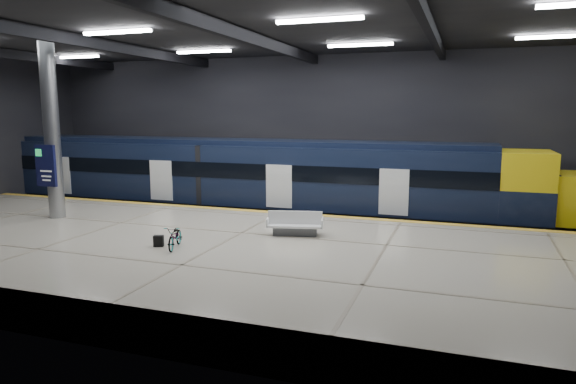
% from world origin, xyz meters
% --- Properties ---
extents(ground, '(30.00, 30.00, 0.00)m').
position_xyz_m(ground, '(0.00, 0.00, 0.00)').
color(ground, black).
rests_on(ground, ground).
extents(room_shell, '(30.10, 16.10, 8.05)m').
position_xyz_m(room_shell, '(-0.00, 0.00, 5.72)').
color(room_shell, black).
rests_on(room_shell, ground).
extents(platform, '(30.00, 11.00, 1.10)m').
position_xyz_m(platform, '(0.00, -2.50, 0.55)').
color(platform, beige).
rests_on(platform, ground).
extents(safety_strip, '(30.00, 0.40, 0.01)m').
position_xyz_m(safety_strip, '(0.00, 2.75, 1.11)').
color(safety_strip, yellow).
rests_on(safety_strip, platform).
extents(rails, '(30.00, 1.52, 0.16)m').
position_xyz_m(rails, '(0.00, 5.50, 0.08)').
color(rails, gray).
rests_on(rails, ground).
extents(train, '(29.40, 2.84, 3.79)m').
position_xyz_m(train, '(-1.70, 5.50, 2.06)').
color(train, black).
rests_on(train, ground).
extents(bench, '(2.02, 1.19, 0.84)m').
position_xyz_m(bench, '(1.86, -0.73, 1.39)').
color(bench, '#595B60').
rests_on(bench, platform).
extents(bicycle, '(0.85, 1.45, 0.72)m').
position_xyz_m(bicycle, '(-1.09, -3.53, 1.46)').
color(bicycle, '#99999E').
rests_on(bicycle, platform).
extents(pannier_bag, '(0.34, 0.27, 0.35)m').
position_xyz_m(pannier_bag, '(-1.69, -3.53, 1.28)').
color(pannier_bag, black).
rests_on(pannier_bag, platform).
extents(info_column, '(0.90, 0.78, 6.90)m').
position_xyz_m(info_column, '(-8.00, -1.03, 4.46)').
color(info_column, '#9EA0A5').
rests_on(info_column, platform).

